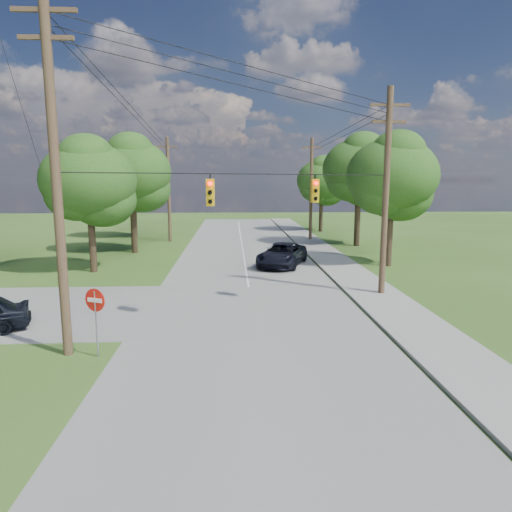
{
  "coord_description": "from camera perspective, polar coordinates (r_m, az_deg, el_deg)",
  "views": [
    {
      "loc": [
        1.1,
        -14.91,
        5.95
      ],
      "look_at": [
        2.15,
        5.0,
        2.63
      ],
      "focal_mm": 32.0,
      "sensor_mm": 36.0,
      "label": 1
    }
  ],
  "objects": [
    {
      "name": "car_main_north",
      "position": [
        31.85,
        3.28,
        0.18
      ],
      "size": [
        4.42,
        6.25,
        1.58
      ],
      "primitive_type": "imported",
      "rotation": [
        0.0,
        0.0,
        -0.35
      ],
      "color": "black",
      "rests_on": "main_road"
    },
    {
      "name": "sidewalk_east",
      "position": [
        22.11,
        17.32,
        -6.42
      ],
      "size": [
        2.6,
        100.0,
        0.12
      ],
      "primitive_type": "cube",
      "color": "gray",
      "rests_on": "ground"
    },
    {
      "name": "traffic_signals",
      "position": [
        19.4,
        1.31,
        8.12
      ],
      "size": [
        4.91,
        3.27,
        1.05
      ],
      "color": "gold",
      "rests_on": "ground"
    },
    {
      "name": "power_lines",
      "position": [
        26.65,
        -2.22,
        16.36
      ],
      "size": [
        13.93,
        29.62,
        4.93
      ],
      "color": "black",
      "rests_on": "ground"
    },
    {
      "name": "do_not_enter_sign",
      "position": [
        16.26,
        -19.44,
        -6.08
      ],
      "size": [
        0.74,
        0.36,
        2.4
      ],
      "rotation": [
        0.0,
        0.0,
        -0.43
      ],
      "color": "gray",
      "rests_on": "ground"
    },
    {
      "name": "main_road",
      "position": [
        20.8,
        -0.41,
        -7.12
      ],
      "size": [
        10.0,
        100.0,
        0.03
      ],
      "primitive_type": "cube",
      "color": "gray",
      "rests_on": "ground"
    },
    {
      "name": "pole_sw",
      "position": [
        16.34,
        -23.78,
        9.65
      ],
      "size": [
        2.0,
        0.32,
        12.0
      ],
      "color": "brown",
      "rests_on": "ground"
    },
    {
      "name": "pole_ne",
      "position": [
        24.21,
        15.94,
        7.96
      ],
      "size": [
        2.0,
        0.32,
        10.5
      ],
      "color": "brown",
      "rests_on": "ground"
    },
    {
      "name": "tree_w_near",
      "position": [
        31.27,
        -20.18,
        8.84
      ],
      "size": [
        6.0,
        6.0,
        8.4
      ],
      "color": "#453422",
      "rests_on": "ground"
    },
    {
      "name": "tree_e_mid",
      "position": [
        42.48,
        12.77,
        10.52
      ],
      "size": [
        6.6,
        6.6,
        9.64
      ],
      "color": "#453422",
      "rests_on": "ground"
    },
    {
      "name": "tree_w_mid",
      "position": [
        38.77,
        -15.31,
        10.06
      ],
      "size": [
        6.4,
        6.4,
        9.22
      ],
      "color": "#453422",
      "rests_on": "ground"
    },
    {
      "name": "tree_w_far",
      "position": [
        48.97,
        -15.13,
        9.49
      ],
      "size": [
        6.0,
        6.0,
        8.73
      ],
      "color": "#453422",
      "rests_on": "ground"
    },
    {
      "name": "tree_e_near",
      "position": [
        32.78,
        16.65,
        9.6
      ],
      "size": [
        6.2,
        6.2,
        8.81
      ],
      "color": "#453422",
      "rests_on": "ground"
    },
    {
      "name": "tree_e_far",
      "position": [
        53.93,
        8.21,
        9.33
      ],
      "size": [
        5.8,
        5.8,
        8.32
      ],
      "color": "#453422",
      "rests_on": "ground"
    },
    {
      "name": "ground",
      "position": [
        16.09,
        -6.87,
        -12.3
      ],
      "size": [
        140.0,
        140.0,
        0.0
      ],
      "primitive_type": "plane",
      "color": "#35561C",
      "rests_on": "ground"
    },
    {
      "name": "pole_north_w",
      "position": [
        45.33,
        -10.86,
        8.26
      ],
      "size": [
        2.0,
        0.32,
        10.0
      ],
      "color": "brown",
      "rests_on": "ground"
    },
    {
      "name": "pole_north_e",
      "position": [
        45.59,
        6.91,
        8.36
      ],
      "size": [
        2.0,
        0.32,
        10.0
      ],
      "color": "brown",
      "rests_on": "ground"
    }
  ]
}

